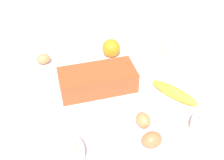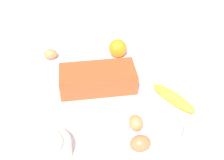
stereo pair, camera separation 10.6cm
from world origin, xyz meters
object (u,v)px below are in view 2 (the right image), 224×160
(sugar_bowl, at_px, (45,148))
(egg_loose, at_px, (136,123))
(loaf_pan, at_px, (98,78))
(egg_near_butter, at_px, (50,54))
(flour_bowl, at_px, (208,137))
(butter_block, at_px, (180,54))
(orange_fruit, at_px, (118,48))
(egg_beside_bowl, at_px, (140,143))
(banana, at_px, (173,98))

(sugar_bowl, bearing_deg, egg_loose, -160.02)
(loaf_pan, height_order, egg_near_butter, loaf_pan)
(loaf_pan, distance_m, egg_loose, 0.24)
(flour_bowl, xyz_separation_m, butter_block, (-0.01, -0.45, -0.00))
(orange_fruit, distance_m, egg_beside_bowl, 0.50)
(flour_bowl, height_order, butter_block, flour_bowl)
(sugar_bowl, relative_size, egg_near_butter, 2.69)
(butter_block, distance_m, egg_beside_bowl, 0.51)
(egg_near_butter, bearing_deg, banana, 149.54)
(banana, height_order, butter_block, butter_block)
(flour_bowl, xyz_separation_m, egg_near_butter, (0.55, -0.47, -0.01))
(sugar_bowl, xyz_separation_m, butter_block, (-0.49, -0.48, -0.00))
(loaf_pan, relative_size, banana, 1.55)
(egg_beside_bowl, bearing_deg, orange_fruit, -84.17)
(banana, bearing_deg, sugar_bowl, 27.52)
(banana, distance_m, egg_beside_bowl, 0.24)
(egg_loose, bearing_deg, flour_bowl, 162.43)
(egg_loose, bearing_deg, banana, -140.61)
(sugar_bowl, height_order, banana, sugar_bowl)
(loaf_pan, bearing_deg, butter_block, -160.27)
(flour_bowl, relative_size, butter_block, 1.65)
(butter_block, bearing_deg, egg_beside_bowl, 65.40)
(banana, xyz_separation_m, orange_fruit, (0.19, -0.30, 0.02))
(banana, relative_size, egg_beside_bowl, 2.94)
(butter_block, bearing_deg, egg_loose, 60.06)
(orange_fruit, xyz_separation_m, egg_beside_bowl, (-0.05, 0.50, -0.01))
(flour_bowl, xyz_separation_m, sugar_bowl, (0.49, 0.03, 0.00))
(banana, xyz_separation_m, egg_near_butter, (0.48, -0.28, 0.00))
(sugar_bowl, height_order, egg_near_butter, sugar_bowl)
(loaf_pan, height_order, banana, loaf_pan)
(loaf_pan, height_order, orange_fruit, loaf_pan)
(butter_block, bearing_deg, sugar_bowl, 44.21)
(butter_block, xyz_separation_m, egg_beside_bowl, (0.21, 0.46, -0.00))
(loaf_pan, bearing_deg, egg_loose, 114.28)
(loaf_pan, distance_m, egg_beside_bowl, 0.32)
(egg_near_butter, height_order, egg_loose, egg_loose)
(egg_beside_bowl, xyz_separation_m, egg_loose, (0.01, -0.08, -0.00))
(loaf_pan, relative_size, orange_fruit, 3.80)
(sugar_bowl, xyz_separation_m, egg_loose, (-0.27, -0.10, -0.01))
(loaf_pan, height_order, egg_beside_bowl, loaf_pan)
(loaf_pan, relative_size, butter_block, 3.26)
(egg_beside_bowl, bearing_deg, banana, -124.21)
(butter_block, height_order, egg_near_butter, butter_block)
(egg_loose, bearing_deg, butter_block, -119.94)
(butter_block, xyz_separation_m, egg_near_butter, (0.55, -0.02, -0.01))
(egg_beside_bowl, bearing_deg, egg_loose, -85.39)
(flour_bowl, relative_size, sugar_bowl, 0.95)
(flour_bowl, bearing_deg, egg_near_butter, -40.46)
(flour_bowl, relative_size, banana, 0.78)
(egg_near_butter, xyz_separation_m, egg_loose, (-0.33, 0.40, 0.00))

